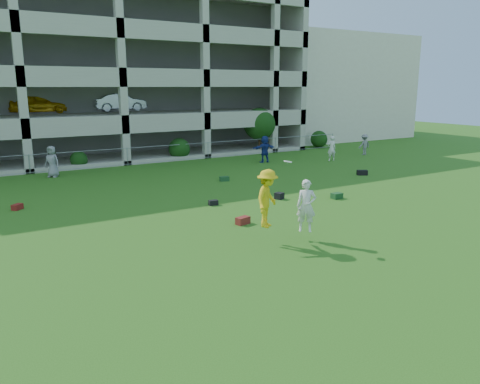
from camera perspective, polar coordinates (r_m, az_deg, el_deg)
ground at (r=15.51m, az=8.93°, el=-6.74°), size 100.00×100.00×0.00m
stucco_building at (r=50.87m, az=8.74°, el=12.47°), size 16.00×14.00×10.00m
bystander_c at (r=29.07m, az=-21.94°, el=3.46°), size 1.03×1.02×1.80m
bystander_d at (r=32.33m, az=3.03°, el=5.25°), size 1.74×0.69×1.84m
bystander_e at (r=33.60m, az=11.11°, el=5.23°), size 0.71×0.55×1.74m
bystander_f at (r=37.12m, az=14.91°, el=5.62°), size 1.04×0.61×1.59m
bag_red_a at (r=17.85m, az=0.34°, el=-3.49°), size 0.61×0.43×0.28m
bag_black_b at (r=20.71m, az=-3.28°, el=-1.31°), size 0.44×0.31×0.22m
bag_green_c at (r=22.36m, az=11.71°, el=-0.45°), size 0.51×0.36×0.26m
crate_d at (r=21.86m, az=4.81°, el=-0.47°), size 0.44×0.44×0.30m
bag_black_e at (r=28.60m, az=14.67°, el=2.30°), size 0.67×0.55×0.30m
bag_red_f at (r=22.07m, az=-25.51°, el=-1.65°), size 0.52×0.51×0.24m
bag_green_g at (r=25.95m, az=-1.93°, el=1.62°), size 0.54×0.38×0.25m
frisbee_contest at (r=15.45m, az=4.43°, el=-0.99°), size 2.41×1.43×2.46m
parking_garage at (r=39.97m, az=-17.94°, el=13.42°), size 30.00×14.00×12.00m
fence at (r=31.90m, az=-13.56°, el=4.25°), size 36.06×0.06×1.20m
shrub_row at (r=34.08m, az=-6.61°, el=6.57°), size 34.38×2.52×3.50m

